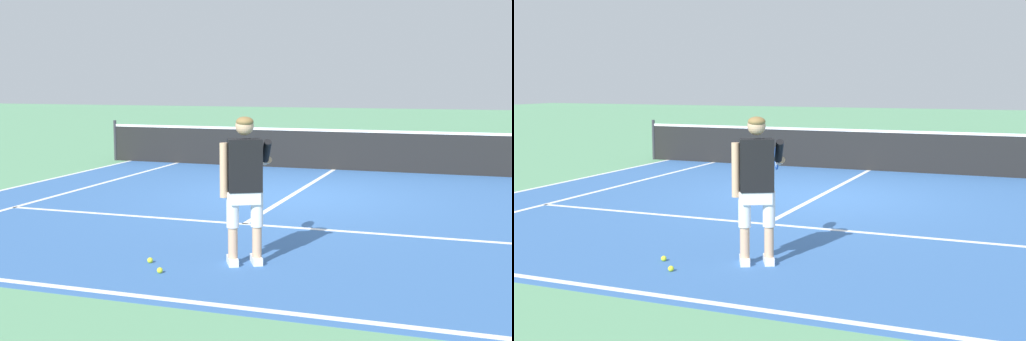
% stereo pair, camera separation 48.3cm
% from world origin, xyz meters
% --- Properties ---
extents(ground_plane, '(80.00, 80.00, 0.00)m').
position_xyz_m(ground_plane, '(0.00, 0.00, 0.00)').
color(ground_plane, '#609E70').
extents(court_inner_surface, '(10.98, 10.24, 0.00)m').
position_xyz_m(court_inner_surface, '(0.00, -1.02, 0.00)').
color(court_inner_surface, '#3866A8').
rests_on(court_inner_surface, ground).
extents(line_baseline, '(10.98, 0.10, 0.01)m').
position_xyz_m(line_baseline, '(0.00, -5.95, 0.00)').
color(line_baseline, white).
rests_on(line_baseline, ground).
extents(line_service, '(8.23, 0.10, 0.01)m').
position_xyz_m(line_service, '(0.00, -2.50, 0.00)').
color(line_service, white).
rests_on(line_service, ground).
extents(line_centre_service, '(0.10, 6.40, 0.01)m').
position_xyz_m(line_centre_service, '(0.00, 0.70, 0.00)').
color(line_centre_service, white).
rests_on(line_centre_service, ground).
extents(line_singles_left, '(0.10, 9.84, 0.01)m').
position_xyz_m(line_singles_left, '(-4.12, -1.02, 0.00)').
color(line_singles_left, white).
rests_on(line_singles_left, ground).
extents(line_doubles_left, '(0.10, 9.84, 0.01)m').
position_xyz_m(line_doubles_left, '(-5.49, -1.02, 0.00)').
color(line_doubles_left, white).
rests_on(line_doubles_left, ground).
extents(tennis_net, '(11.96, 0.08, 1.07)m').
position_xyz_m(tennis_net, '(0.00, 3.90, 0.50)').
color(tennis_net, '#333338').
rests_on(tennis_net, ground).
extents(tennis_player, '(0.55, 1.23, 1.71)m').
position_xyz_m(tennis_player, '(0.73, -4.53, 0.99)').
color(tennis_player, white).
rests_on(tennis_player, ground).
extents(tennis_ball_near_feet, '(0.07, 0.07, 0.07)m').
position_xyz_m(tennis_ball_near_feet, '(-0.34, -4.84, 0.03)').
color(tennis_ball_near_feet, '#CCE02D').
rests_on(tennis_ball_near_feet, ground).
extents(tennis_ball_by_baseline, '(0.07, 0.07, 0.07)m').
position_xyz_m(tennis_ball_by_baseline, '(-0.04, -5.17, 0.03)').
color(tennis_ball_by_baseline, '#CCE02D').
rests_on(tennis_ball_by_baseline, ground).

